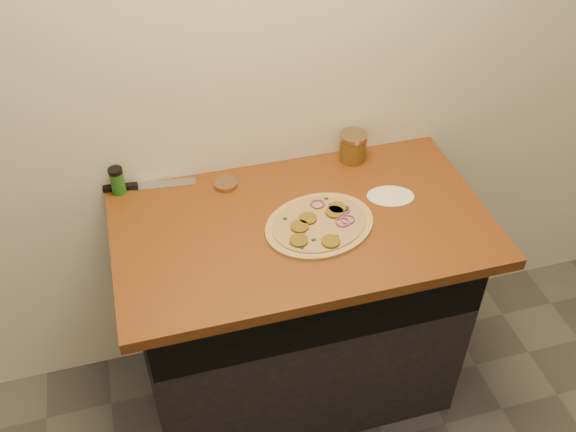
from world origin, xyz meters
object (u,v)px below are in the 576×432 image
object	(u,v)px
pizza	(320,224)
salsa_jar	(353,147)
chefs_knife	(141,186)
spice_shaker	(117,181)

from	to	relation	value
pizza	salsa_jar	size ratio (longest dim) A/B	4.16
chefs_knife	salsa_jar	xyz separation A→B (m)	(0.74, -0.04, 0.05)
chefs_knife	salsa_jar	size ratio (longest dim) A/B	2.94
chefs_knife	spice_shaker	world-z (taller)	spice_shaker
pizza	salsa_jar	distance (m)	0.38
pizza	spice_shaker	xyz separation A→B (m)	(-0.60, 0.34, 0.04)
pizza	salsa_jar	world-z (taller)	salsa_jar
pizza	chefs_knife	xyz separation A→B (m)	(-0.53, 0.35, -0.00)
salsa_jar	spice_shaker	distance (m)	0.82
pizza	spice_shaker	bearing A→B (deg)	150.22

